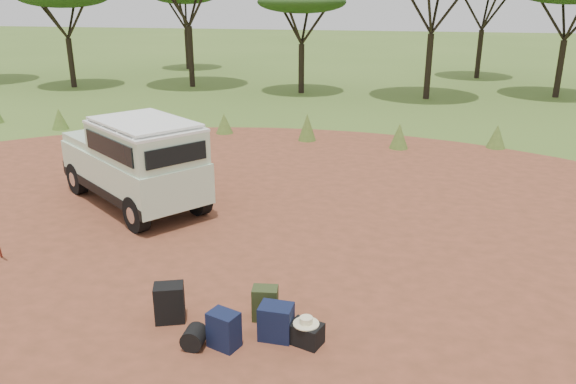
% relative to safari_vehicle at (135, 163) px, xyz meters
% --- Properties ---
extents(ground, '(140.00, 140.00, 0.00)m').
position_rel_safari_vehicle_xyz_m(ground, '(2.70, -2.03, -1.00)').
color(ground, '#4B6A25').
rests_on(ground, ground).
extents(dirt_clearing, '(23.00, 23.00, 0.01)m').
position_rel_safari_vehicle_xyz_m(dirt_clearing, '(2.70, -2.03, -1.00)').
color(dirt_clearing, brown).
rests_on(dirt_clearing, ground).
extents(grass_fringe, '(36.60, 1.60, 0.90)m').
position_rel_safari_vehicle_xyz_m(grass_fringe, '(2.82, 6.64, -0.60)').
color(grass_fringe, '#4B6A25').
rests_on(grass_fringe, ground).
extents(safari_vehicle, '(4.37, 3.88, 2.07)m').
position_rel_safari_vehicle_xyz_m(safari_vehicle, '(0.00, 0.00, 0.00)').
color(safari_vehicle, silver).
rests_on(safari_vehicle, ground).
extents(backpack_black, '(0.51, 0.44, 0.59)m').
position_rel_safari_vehicle_xyz_m(backpack_black, '(2.67, -4.40, -0.71)').
color(backpack_black, black).
rests_on(backpack_black, ground).
extents(backpack_navy, '(0.48, 0.41, 0.53)m').
position_rel_safari_vehicle_xyz_m(backpack_navy, '(3.66, -4.86, -0.74)').
color(backpack_navy, '#121E3A').
rests_on(backpack_navy, ground).
extents(backpack_olive, '(0.41, 0.32, 0.52)m').
position_rel_safari_vehicle_xyz_m(backpack_olive, '(4.04, -4.06, -0.74)').
color(backpack_olive, '#344520').
rests_on(backpack_olive, ground).
extents(duffel_navy, '(0.47, 0.36, 0.52)m').
position_rel_safari_vehicle_xyz_m(duffel_navy, '(4.31, -4.51, -0.74)').
color(duffel_navy, '#121E3A').
rests_on(duffel_navy, ground).
extents(hard_case, '(0.52, 0.44, 0.31)m').
position_rel_safari_vehicle_xyz_m(hard_case, '(4.74, -4.56, -0.84)').
color(hard_case, black).
rests_on(hard_case, ground).
extents(stuff_sack, '(0.32, 0.32, 0.31)m').
position_rel_safari_vehicle_xyz_m(stuff_sack, '(3.26, -4.96, -0.85)').
color(stuff_sack, black).
rests_on(stuff_sack, ground).
extents(safari_hat, '(0.36, 0.36, 0.11)m').
position_rel_safari_vehicle_xyz_m(safari_hat, '(4.74, -4.56, -0.65)').
color(safari_hat, '#F5EAB8').
rests_on(safari_hat, hard_case).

